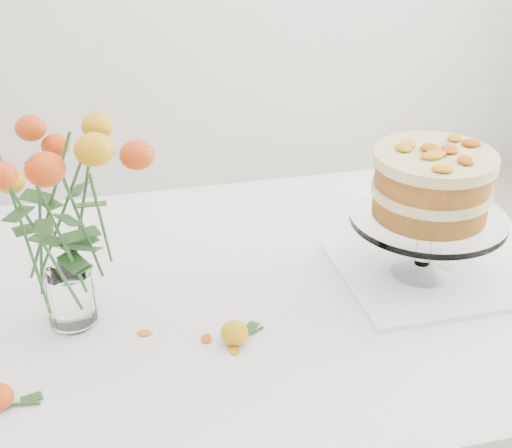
# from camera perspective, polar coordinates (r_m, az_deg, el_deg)

# --- Properties ---
(table) EXTENTS (1.43, 0.93, 0.76)m
(table) POSITION_cam_1_polar(r_m,az_deg,el_deg) (1.38, -4.05, -8.34)
(table) COLOR tan
(table) RESTS_ON ground
(napkin) EXTENTS (0.30, 0.30, 0.01)m
(napkin) POSITION_cam_1_polar(r_m,az_deg,el_deg) (1.41, 13.01, -3.96)
(napkin) COLOR white
(napkin) RESTS_ON table
(cake_stand) EXTENTS (0.29, 0.29, 0.26)m
(cake_stand) POSITION_cam_1_polar(r_m,az_deg,el_deg) (1.33, 13.83, 2.58)
(cake_stand) COLOR white
(cake_stand) RESTS_ON napkin
(rose_vase) EXTENTS (0.29, 0.29, 0.42)m
(rose_vase) POSITION_cam_1_polar(r_m,az_deg,el_deg) (1.17, -15.72, 2.08)
(rose_vase) COLOR white
(rose_vase) RESTS_ON table
(loose_rose_near) EXTENTS (0.08, 0.05, 0.04)m
(loose_rose_near) POSITION_cam_1_polar(r_m,az_deg,el_deg) (1.20, -1.72, -8.71)
(loose_rose_near) COLOR gold
(loose_rose_near) RESTS_ON table
(stray_petal_a) EXTENTS (0.03, 0.02, 0.00)m
(stray_petal_a) POSITION_cam_1_polar(r_m,az_deg,el_deg) (1.24, -8.91, -8.61)
(stray_petal_a) COLOR orange
(stray_petal_a) RESTS_ON table
(stray_petal_b) EXTENTS (0.03, 0.02, 0.00)m
(stray_petal_b) POSITION_cam_1_polar(r_m,az_deg,el_deg) (1.22, -3.99, -9.14)
(stray_petal_b) COLOR orange
(stray_petal_b) RESTS_ON table
(stray_petal_c) EXTENTS (0.03, 0.02, 0.00)m
(stray_petal_c) POSITION_cam_1_polar(r_m,az_deg,el_deg) (1.19, -1.73, -10.02)
(stray_petal_c) COLOR orange
(stray_petal_c) RESTS_ON table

